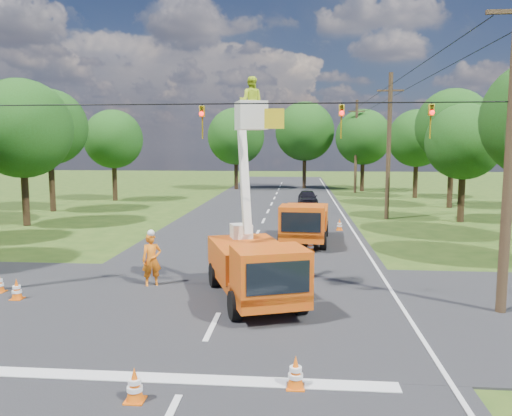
# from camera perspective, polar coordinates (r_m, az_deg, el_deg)

# --- Properties ---
(ground) EXTENTS (140.00, 140.00, 0.00)m
(ground) POSITION_cam_1_polar(r_m,az_deg,el_deg) (33.67, 0.86, -1.54)
(ground) COLOR #2A4715
(ground) RESTS_ON ground
(road_main) EXTENTS (12.00, 100.00, 0.06)m
(road_main) POSITION_cam_1_polar(r_m,az_deg,el_deg) (33.67, 0.86, -1.54)
(road_main) COLOR black
(road_main) RESTS_ON ground
(road_cross) EXTENTS (56.00, 10.00, 0.07)m
(road_cross) POSITION_cam_1_polar(r_m,az_deg,el_deg) (16.19, -3.76, -11.02)
(road_cross) COLOR black
(road_cross) RESTS_ON ground
(stop_bar) EXTENTS (9.00, 0.45, 0.02)m
(stop_bar) POSITION_cam_1_polar(r_m,az_deg,el_deg) (11.44, -7.92, -19.02)
(stop_bar) COLOR silver
(stop_bar) RESTS_ON ground
(edge_line) EXTENTS (0.12, 90.00, 0.02)m
(edge_line) POSITION_cam_1_polar(r_m,az_deg,el_deg) (33.74, 10.39, -1.63)
(edge_line) COLOR silver
(edge_line) RESTS_ON ground
(bucket_truck) EXTENTS (3.82, 6.04, 7.23)m
(bucket_truck) POSITION_cam_1_polar(r_m,az_deg,el_deg) (16.19, -0.19, -5.41)
(bucket_truck) COLOR #DA420F
(bucket_truck) RESTS_ON ground
(second_truck) EXTENTS (2.70, 6.01, 2.19)m
(second_truck) POSITION_cam_1_polar(r_m,az_deg,el_deg) (26.02, 5.57, -1.56)
(second_truck) COLOR #DA420F
(second_truck) RESTS_ON ground
(ground_worker) EXTENTS (0.83, 0.71, 1.92)m
(ground_worker) POSITION_cam_1_polar(r_m,az_deg,el_deg) (18.39, -11.84, -5.84)
(ground_worker) COLOR orange
(ground_worker) RESTS_ON ground
(distant_car) EXTENTS (1.79, 3.93, 1.31)m
(distant_car) POSITION_cam_1_polar(r_m,az_deg,el_deg) (43.21, 5.93, 1.20)
(distant_car) COLOR black
(distant_car) RESTS_ON ground
(traffic_cone_0) EXTENTS (0.38, 0.38, 0.71)m
(traffic_cone_0) POSITION_cam_1_polar(r_m,az_deg,el_deg) (10.65, -13.70, -19.08)
(traffic_cone_0) COLOR #EE5E0C
(traffic_cone_0) RESTS_ON ground
(traffic_cone_1) EXTENTS (0.38, 0.38, 0.71)m
(traffic_cone_1) POSITION_cam_1_polar(r_m,az_deg,el_deg) (10.91, 4.54, -18.24)
(traffic_cone_1) COLOR #EE5E0C
(traffic_cone_1) RESTS_ON ground
(traffic_cone_2) EXTENTS (0.38, 0.38, 0.71)m
(traffic_cone_2) POSITION_cam_1_polar(r_m,az_deg,el_deg) (21.95, 2.71, -5.22)
(traffic_cone_2) COLOR #EE5E0C
(traffic_cone_2) RESTS_ON ground
(traffic_cone_3) EXTENTS (0.38, 0.38, 0.71)m
(traffic_cone_3) POSITION_cam_1_polar(r_m,az_deg,el_deg) (23.84, 6.26, -4.27)
(traffic_cone_3) COLOR #EE5E0C
(traffic_cone_3) RESTS_ON ground
(traffic_cone_4) EXTENTS (0.38, 0.38, 0.71)m
(traffic_cone_4) POSITION_cam_1_polar(r_m,az_deg,el_deg) (18.33, -25.67, -8.39)
(traffic_cone_4) COLOR #EE5E0C
(traffic_cone_4) RESTS_ON ground
(traffic_cone_7) EXTENTS (0.38, 0.38, 0.71)m
(traffic_cone_7) POSITION_cam_1_polar(r_m,az_deg,el_deg) (30.30, 9.52, -1.91)
(traffic_cone_7) COLOR #EE5E0C
(traffic_cone_7) RESTS_ON ground
(pole_right_near) EXTENTS (1.80, 0.30, 10.00)m
(pole_right_near) POSITION_cam_1_polar(r_m,az_deg,el_deg) (16.41, 27.10, 6.59)
(pole_right_near) COLOR #4C3823
(pole_right_near) RESTS_ON ground
(pole_right_mid) EXTENTS (1.80, 0.30, 10.00)m
(pole_right_mid) POSITION_cam_1_polar(r_m,az_deg,el_deg) (35.74, 14.93, 6.94)
(pole_right_mid) COLOR #4C3823
(pole_right_mid) RESTS_ON ground
(pole_right_far) EXTENTS (1.80, 0.30, 10.00)m
(pole_right_far) POSITION_cam_1_polar(r_m,az_deg,el_deg) (55.55, 11.36, 6.99)
(pole_right_far) COLOR #4C3823
(pole_right_far) RESTS_ON ground
(signal_span) EXTENTS (18.00, 0.29, 1.07)m
(signal_span) POSITION_cam_1_polar(r_m,az_deg,el_deg) (15.23, 4.49, 10.27)
(signal_span) COLOR black
(signal_span) RESTS_ON ground
(tree_left_d) EXTENTS (6.20, 6.20, 9.24)m
(tree_left_d) POSITION_cam_1_polar(r_m,az_deg,el_deg) (34.86, -25.21, 8.19)
(tree_left_d) COLOR #382616
(tree_left_d) RESTS_ON ground
(tree_left_e) EXTENTS (5.80, 5.80, 9.41)m
(tree_left_e) POSITION_cam_1_polar(r_m,az_deg,el_deg) (41.88, -22.56, 8.52)
(tree_left_e) COLOR #382616
(tree_left_e) RESTS_ON ground
(tree_left_f) EXTENTS (5.40, 5.40, 8.40)m
(tree_left_f) POSITION_cam_1_polar(r_m,az_deg,el_deg) (48.36, -16.00, 7.55)
(tree_left_f) COLOR #382616
(tree_left_f) RESTS_ON ground
(tree_right_c) EXTENTS (5.00, 5.00, 7.83)m
(tree_right_c) POSITION_cam_1_polar(r_m,az_deg,el_deg) (35.89, 22.69, 6.97)
(tree_right_c) COLOR #382616
(tree_right_c) RESTS_ON ground
(tree_right_d) EXTENTS (6.00, 6.00, 9.70)m
(tree_right_d) POSITION_cam_1_polar(r_m,az_deg,el_deg) (44.04, 21.59, 8.71)
(tree_right_d) COLOR #382616
(tree_right_d) RESTS_ON ground
(tree_right_e) EXTENTS (5.60, 5.60, 8.63)m
(tree_right_e) POSITION_cam_1_polar(r_m,az_deg,el_deg) (51.51, 17.92, 7.58)
(tree_right_e) COLOR #382616
(tree_right_e) RESTS_ON ground
(tree_far_a) EXTENTS (6.60, 6.60, 9.50)m
(tree_far_a) POSITION_cam_1_polar(r_m,az_deg,el_deg) (58.69, -2.30, 8.17)
(tree_far_a) COLOR #382616
(tree_far_a) RESTS_ON ground
(tree_far_b) EXTENTS (7.00, 7.00, 10.32)m
(tree_far_b) POSITION_cam_1_polar(r_m,az_deg,el_deg) (60.24, 5.60, 8.70)
(tree_far_b) COLOR #382616
(tree_far_b) RESTS_ON ground
(tree_far_c) EXTENTS (6.20, 6.20, 9.18)m
(tree_far_c) POSITION_cam_1_polar(r_m,az_deg,el_deg) (57.67, 12.16, 7.91)
(tree_far_c) COLOR #382616
(tree_far_c) RESTS_ON ground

